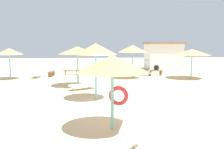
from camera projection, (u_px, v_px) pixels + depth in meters
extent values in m
plane|color=beige|center=(118.00, 107.00, 11.97)|extent=(80.00, 80.00, 0.00)
cylinder|color=#6BC6BC|center=(78.00, 69.00, 17.73)|extent=(0.12, 0.12, 2.38)
cone|color=tan|center=(78.00, 50.00, 17.56)|extent=(2.73, 2.73, 0.54)
cylinder|color=#6BC6BC|center=(132.00, 65.00, 21.77)|extent=(0.12, 0.12, 2.36)
cone|color=tan|center=(133.00, 49.00, 21.60)|extent=(2.60, 2.60, 0.62)
cylinder|color=#6BC6BC|center=(112.00, 100.00, 8.77)|extent=(0.12, 0.12, 2.15)
cone|color=tan|center=(112.00, 64.00, 8.61)|extent=(2.53, 2.53, 0.60)
torus|color=red|center=(118.00, 96.00, 8.78)|extent=(0.71, 0.33, 0.70)
cylinder|color=#6BC6BC|center=(10.00, 66.00, 21.14)|extent=(0.12, 0.12, 2.20)
cone|color=tan|center=(9.00, 51.00, 20.98)|extent=(2.31, 2.31, 0.52)
cylinder|color=#6BC6BC|center=(96.00, 76.00, 13.60)|extent=(0.12, 0.12, 2.53)
cone|color=tan|center=(96.00, 49.00, 13.42)|extent=(2.33, 2.33, 0.62)
cylinder|color=#6BC6BC|center=(191.00, 66.00, 21.58)|extent=(0.12, 0.12, 2.12)
cone|color=tan|center=(192.00, 52.00, 21.42)|extent=(3.16, 3.16, 0.51)
cube|color=white|center=(82.00, 85.00, 16.46)|extent=(1.81, 1.34, 0.12)
cube|color=white|center=(93.00, 81.00, 16.86)|extent=(0.73, 0.79, 0.39)
cylinder|color=silver|center=(89.00, 87.00, 16.99)|extent=(0.06, 0.06, 0.22)
cylinder|color=silver|center=(92.00, 87.00, 16.62)|extent=(0.06, 0.06, 0.22)
cylinder|color=silver|center=(72.00, 88.00, 16.35)|extent=(0.06, 0.06, 0.22)
cylinder|color=silver|center=(75.00, 89.00, 15.98)|extent=(0.06, 0.06, 0.22)
cube|color=white|center=(142.00, 73.00, 23.58)|extent=(1.79, 1.41, 0.12)
cube|color=white|center=(151.00, 70.00, 23.21)|extent=(0.70, 0.77, 0.45)
cylinder|color=silver|center=(149.00, 74.00, 23.55)|extent=(0.06, 0.06, 0.22)
cylinder|color=silver|center=(148.00, 75.00, 23.15)|extent=(0.06, 0.06, 0.22)
cylinder|color=silver|center=(137.00, 74.00, 24.05)|extent=(0.06, 0.06, 0.22)
cylinder|color=silver|center=(136.00, 74.00, 23.65)|extent=(0.06, 0.06, 0.22)
cube|color=white|center=(119.00, 144.00, 6.86)|extent=(1.51, 1.76, 0.12)
cube|color=white|center=(132.00, 128.00, 7.52)|extent=(0.79, 0.75, 0.42)
cylinder|color=silver|center=(122.00, 141.00, 7.50)|extent=(0.06, 0.06, 0.22)
cylinder|color=silver|center=(135.00, 144.00, 7.29)|extent=(0.06, 0.06, 0.22)
cube|color=white|center=(36.00, 74.00, 22.15)|extent=(0.75, 1.74, 0.12)
cube|color=white|center=(39.00, 71.00, 22.92)|extent=(0.67, 0.49, 0.44)
cylinder|color=silver|center=(36.00, 76.00, 22.76)|extent=(0.06, 0.06, 0.22)
cylinder|color=silver|center=(41.00, 75.00, 22.78)|extent=(0.06, 0.06, 0.22)
cylinder|color=silver|center=(32.00, 77.00, 21.57)|extent=(0.06, 0.06, 0.22)
cylinder|color=silver|center=(37.00, 77.00, 21.59)|extent=(0.06, 0.06, 0.22)
cube|color=brown|center=(71.00, 70.00, 24.07)|extent=(1.54, 0.62, 0.08)
cube|color=brown|center=(65.00, 73.00, 23.96)|extent=(0.17, 0.37, 0.41)
cube|color=brown|center=(77.00, 73.00, 24.23)|extent=(0.17, 0.37, 0.41)
cube|color=brown|center=(155.00, 71.00, 23.57)|extent=(1.54, 0.63, 0.08)
cube|color=brown|center=(150.00, 74.00, 23.46)|extent=(0.17, 0.37, 0.41)
cube|color=brown|center=(161.00, 73.00, 23.73)|extent=(0.17, 0.37, 0.41)
cube|color=brown|center=(51.00, 72.00, 22.93)|extent=(0.50, 1.52, 0.08)
cube|color=brown|center=(50.00, 75.00, 22.42)|extent=(0.37, 0.14, 0.41)
cube|color=brown|center=(53.00, 73.00, 23.51)|extent=(0.37, 0.14, 0.41)
cube|color=silver|center=(164.00, 64.00, 28.73)|extent=(4.21, 2.28, 0.90)
cube|color=#262D38|center=(162.00, 57.00, 28.59)|extent=(2.21, 1.84, 0.60)
cylinder|color=black|center=(171.00, 66.00, 29.95)|extent=(0.67, 0.31, 0.64)
cylinder|color=black|center=(178.00, 67.00, 28.25)|extent=(0.67, 0.31, 0.64)
cylinder|color=black|center=(150.00, 66.00, 29.30)|extent=(0.67, 0.31, 0.64)
cylinder|color=black|center=(156.00, 68.00, 27.60)|extent=(0.67, 0.31, 0.64)
cube|color=white|center=(163.00, 57.00, 29.13)|extent=(3.83, 3.28, 2.96)
cube|color=#8C6B4C|center=(163.00, 43.00, 28.93)|extent=(4.23, 3.68, 0.20)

